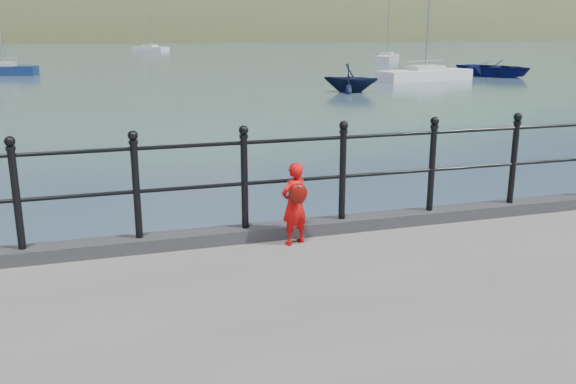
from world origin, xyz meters
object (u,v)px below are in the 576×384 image
object	(u,v)px
launch_navy	(351,78)
sailboat_far	(387,59)
launch_blue	(495,68)
sailboat_near	(425,75)
railing	(295,168)
sailboat_port	(4,71)
sailboat_deep	(150,49)
child	(294,203)

from	to	relation	value
launch_navy	sailboat_far	size ratio (longest dim) A/B	0.34
launch_blue	launch_navy	bearing A→B (deg)	-172.00
launch_blue	sailboat_near	world-z (taller)	sailboat_near
sailboat_far	railing	bearing A→B (deg)	-170.81
sailboat_port	sailboat_deep	xyz separation A→B (m)	(14.91, 50.27, 0.00)
railing	sailboat_deep	size ratio (longest dim) A/B	1.91
railing	sailboat_port	bearing A→B (deg)	101.40
sailboat_far	sailboat_near	bearing A→B (deg)	-163.66
railing	launch_navy	size ratio (longest dim) A/B	6.07
launch_navy	sailboat_deep	xyz separation A→B (m)	(-5.10, 69.58, -0.44)
sailboat_deep	launch_navy	bearing A→B (deg)	-36.84
railing	child	distance (m)	0.46
launch_navy	sailboat_port	world-z (taller)	sailboat_port
launch_blue	sailboat_near	bearing A→B (deg)	174.55
launch_blue	sailboat_deep	xyz separation A→B (m)	(-19.80, 61.83, -0.26)
launch_navy	sailboat_far	distance (m)	33.00
launch_navy	sailboat_port	xyz separation A→B (m)	(-20.01, 19.31, -0.45)
sailboat_near	sailboat_deep	xyz separation A→B (m)	(-13.09, 63.55, 0.00)
railing	sailboat_far	xyz separation A→B (m)	(27.31, 53.56, -1.48)
child	sailboat_port	xyz separation A→B (m)	(-8.80, 44.42, -1.14)
sailboat_deep	railing	bearing A→B (deg)	-44.68
sailboat_port	sailboat_deep	size ratio (longest dim) A/B	0.74
launch_blue	sailboat_near	xyz separation A→B (m)	(-6.70, -1.72, -0.26)
railing	sailboat_far	distance (m)	60.14
railing	sailboat_far	world-z (taller)	sailboat_far
launch_blue	sailboat_port	distance (m)	36.58
sailboat_far	child	bearing A→B (deg)	-170.77
sailboat_near	sailboat_far	world-z (taller)	sailboat_near
railing	sailboat_near	bearing A→B (deg)	58.23
sailboat_port	child	bearing A→B (deg)	-66.02
launch_navy	sailboat_far	xyz separation A→B (m)	(16.19, 28.75, -0.44)
railing	launch_blue	world-z (taller)	railing
launch_blue	child	bearing A→B (deg)	-148.08
sailboat_near	child	bearing A→B (deg)	-134.86
launch_navy	sailboat_deep	distance (m)	69.77
child	sailboat_far	size ratio (longest dim) A/B	0.11
child	sailboat_port	distance (m)	45.30
sailboat_port	sailboat_far	size ratio (longest dim) A/B	0.81
child	launch_navy	xyz separation A→B (m)	(11.21, 25.11, -0.70)
sailboat_near	sailboat_deep	world-z (taller)	sailboat_near
sailboat_far	sailboat_port	bearing A→B (deg)	140.81
sailboat_far	sailboat_deep	distance (m)	46.06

